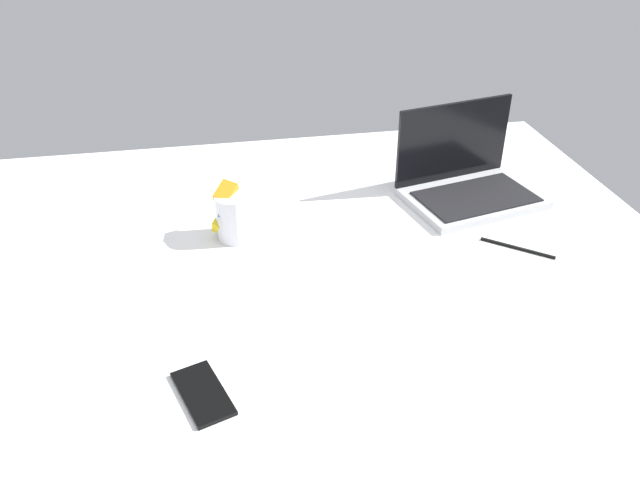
{
  "coord_description": "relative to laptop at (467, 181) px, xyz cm",
  "views": [
    {
      "loc": [
        -14.28,
        -116.15,
        96.77
      ],
      "look_at": [
        7.43,
        -0.73,
        24.0
      ],
      "focal_mm": 36.0,
      "sensor_mm": 36.0,
      "label": 1
    }
  ],
  "objects": [
    {
      "name": "bed_mattress",
      "position": [
        -50.61,
        -23.07,
        -13.41
      ],
      "size": [
        180.0,
        140.0,
        18.0
      ],
      "primitive_type": "cube",
      "color": "white",
      "rests_on": "ground"
    },
    {
      "name": "laptop",
      "position": [
        0.0,
        0.0,
        0.0
      ],
      "size": [
        37.2,
        29.6,
        23.0
      ],
      "rotation": [
        0.0,
        0.0,
        0.22
      ],
      "color": "#B7BABC",
      "rests_on": "bed_mattress"
    },
    {
      "name": "snack_cup",
      "position": [
        -60.72,
        -9.06,
        1.36
      ],
      "size": [
        10.19,
        9.57,
        13.49
      ],
      "color": "silver",
      "rests_on": "bed_mattress"
    },
    {
      "name": "cell_phone",
      "position": [
        -69.84,
        -59.26,
        -4.01
      ],
      "size": [
        10.95,
        15.45,
        0.8
      ],
      "primitive_type": "cube",
      "rotation": [
        0.0,
        0.0,
        0.33
      ],
      "color": "black",
      "rests_on": "bed_mattress"
    },
    {
      "name": "charger_cable",
      "position": [
        2.13,
        -26.53,
        -4.11
      ],
      "size": [
        13.46,
        11.33,
        0.6
      ],
      "primitive_type": "cube",
      "rotation": [
        0.0,
        0.0,
        -0.69
      ],
      "color": "black",
      "rests_on": "bed_mattress"
    }
  ]
}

